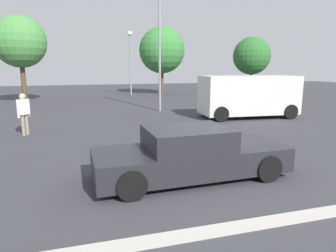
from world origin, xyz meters
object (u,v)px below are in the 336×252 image
sedan_foreground (190,155)px  dog (221,137)px  light_post_near (160,25)px  van_white (248,95)px  pedestrian (24,111)px  light_post_mid (130,52)px

sedan_foreground → dog: bearing=49.9°
sedan_foreground → light_post_near: light_post_near is taller
van_white → pedestrian: 10.79m
pedestrian → light_post_mid: size_ratio=0.28×
sedan_foreground → pedestrian: 7.70m
sedan_foreground → pedestrian: size_ratio=2.84×
sedan_foreground → light_post_near: bearing=77.2°
pedestrian → sedan_foreground: bearing=-11.3°
dog → light_post_mid: 19.40m
dog → pedestrian: pedestrian is taller
sedan_foreground → dog: 3.53m
light_post_near → light_post_mid: light_post_near is taller
dog → van_white: size_ratio=0.10×
pedestrian → light_post_near: 9.34m
pedestrian → light_post_mid: bearing=108.0°
van_white → pedestrian: van_white is taller
sedan_foreground → light_post_mid: bearing=82.7°
pedestrian → light_post_near: light_post_near is taller
dog → pedestrian: (-6.83, 3.36, 0.73)m
dog → pedestrian: bearing=-75.5°
van_white → light_post_mid: 15.12m
sedan_foreground → pedestrian: pedestrian is taller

